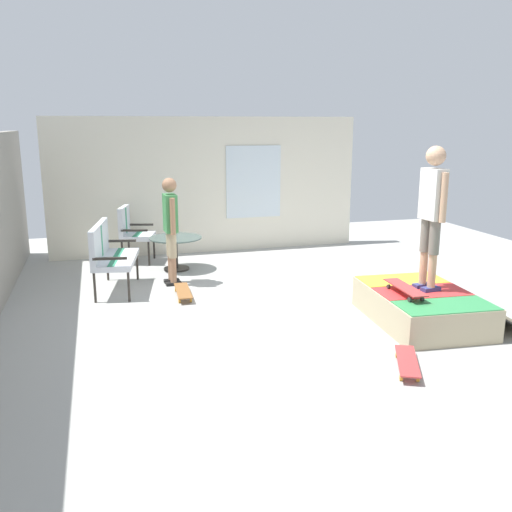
% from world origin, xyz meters
% --- Properties ---
extents(ground_plane, '(12.00, 12.00, 0.10)m').
position_xyz_m(ground_plane, '(0.00, 0.00, -0.05)').
color(ground_plane, '#A8A8A3').
extents(house_facade, '(0.23, 6.00, 2.60)m').
position_xyz_m(house_facade, '(3.80, 0.49, 1.30)').
color(house_facade, silver).
rests_on(house_facade, ground_plane).
extents(skate_ramp, '(1.82, 1.83, 0.41)m').
position_xyz_m(skate_ramp, '(-1.00, -1.33, 0.21)').
color(skate_ramp, tan).
rests_on(skate_ramp, ground_plane).
extents(patio_bench, '(1.33, 0.76, 1.02)m').
position_xyz_m(patio_bench, '(1.51, 2.46, 0.62)').
color(patio_bench, '#2D2823').
rests_on(patio_bench, ground_plane).
extents(patio_chair_near_house, '(0.74, 0.70, 1.02)m').
position_xyz_m(patio_chair_near_house, '(3.25, 2.01, 0.61)').
color(patio_chair_near_house, '#2D2823').
rests_on(patio_chair_near_house, ground_plane).
extents(patio_table, '(0.90, 0.90, 0.57)m').
position_xyz_m(patio_table, '(2.49, 1.32, 0.40)').
color(patio_table, '#2D2823').
rests_on(patio_table, ground_plane).
extents(person_watching, '(0.48, 0.25, 1.67)m').
position_xyz_m(person_watching, '(1.62, 1.51, 0.97)').
color(person_watching, black).
rests_on(person_watching, ground_plane).
extents(person_skater, '(0.48, 0.26, 1.79)m').
position_xyz_m(person_skater, '(-0.94, -1.39, 1.47)').
color(person_skater, navy).
rests_on(person_skater, skate_ramp).
extents(skateboard_by_bench, '(0.81, 0.24, 0.10)m').
position_xyz_m(skateboard_by_bench, '(0.89, 1.45, 0.08)').
color(skateboard_by_bench, brown).
rests_on(skateboard_by_bench, ground_plane).
extents(skateboard_spare, '(0.81, 0.53, 0.10)m').
position_xyz_m(skateboard_spare, '(-2.20, -0.40, 0.08)').
color(skateboard_spare, '#B23838').
rests_on(skateboard_spare, ground_plane).
extents(skateboard_on_ramp, '(0.81, 0.24, 0.10)m').
position_xyz_m(skateboard_on_ramp, '(-1.07, -1.01, 0.50)').
color(skateboard_on_ramp, '#B23838').
rests_on(skateboard_on_ramp, skate_ramp).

